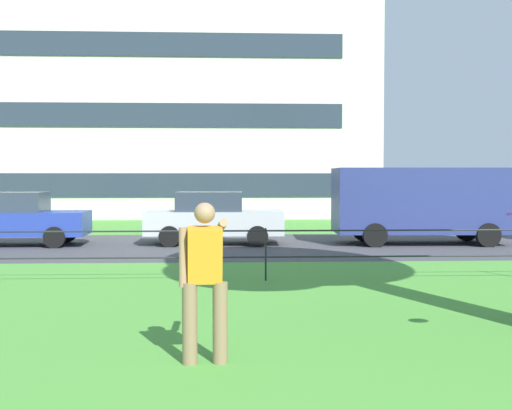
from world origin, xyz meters
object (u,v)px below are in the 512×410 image
Objects in this scene: car_blue_right at (15,219)px; car_silver_center at (213,218)px; panel_van_far_right at (420,201)px; person_thrower at (205,277)px; apartment_building_background at (137,94)px.

car_silver_center is (5.69, 0.13, 0.00)m from car_blue_right.
panel_van_far_right reaches higher than car_silver_center.
panel_van_far_right is at bearing 64.30° from person_thrower.
car_silver_center is at bearing 90.34° from person_thrower.
apartment_building_background is (-10.62, 18.73, 5.38)m from panel_van_far_right.
person_thrower reaches higher than car_blue_right.
person_thrower is 12.72m from car_silver_center.
person_thrower reaches higher than car_silver_center.
car_silver_center is 19.95m from apartment_building_background.
car_silver_center is at bearing 1.27° from car_blue_right.
person_thrower is 13.89m from panel_van_far_right.
person_thrower is at bearing -89.66° from car_silver_center.
apartment_building_background reaches higher than person_thrower.
apartment_building_background is at bearing 98.37° from person_thrower.
panel_van_far_right is (6.02, 12.51, 0.35)m from person_thrower.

